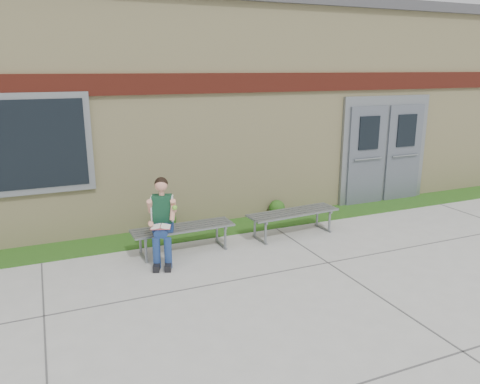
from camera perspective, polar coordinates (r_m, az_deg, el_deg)
name	(u,v)px	position (r m, az deg, el deg)	size (l,w,h in m)	color
ground	(286,288)	(6.43, 5.62, -11.63)	(80.00, 80.00, 0.00)	#9E9E99
grass_strip	(218,229)	(8.61, -2.74, -4.48)	(16.00, 0.80, 0.02)	#154412
school_building	(166,101)	(11.38, -8.99, 10.88)	(16.20, 6.22, 4.20)	beige
bench_left	(183,232)	(7.52, -6.95, -4.92)	(1.64, 0.49, 0.42)	slate
bench_right	(293,217)	(8.27, 6.47, -3.02)	(1.69, 0.58, 0.43)	slate
girl	(162,219)	(7.16, -9.48, -3.23)	(0.53, 0.82, 1.27)	navy
shrub_mid	(165,220)	(8.51, -9.19, -3.34)	(0.42, 0.42, 0.42)	#154412
shrub_east	(277,208)	(9.30, 4.52, -1.94)	(0.32, 0.32, 0.32)	#154412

